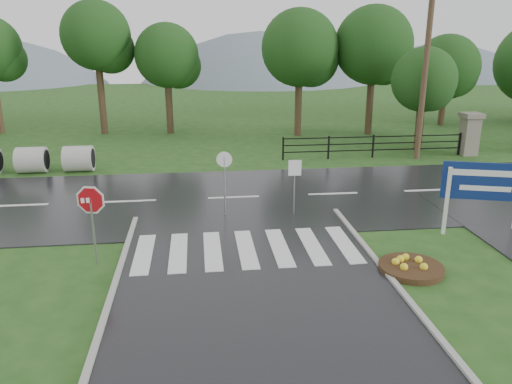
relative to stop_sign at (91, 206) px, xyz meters
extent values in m
plane|color=#244D19|center=(4.25, -4.61, -1.70)|extent=(120.00, 120.00, 0.00)
cube|color=black|center=(4.25, 5.39, -1.70)|extent=(90.00, 8.00, 0.04)
cube|color=silver|center=(1.25, 0.39, -1.64)|extent=(0.50, 2.80, 0.02)
cube|color=silver|center=(2.25, 0.39, -1.64)|extent=(0.50, 2.80, 0.02)
cube|color=silver|center=(3.25, 0.39, -1.64)|extent=(0.50, 2.80, 0.02)
cube|color=silver|center=(4.25, 0.39, -1.64)|extent=(0.50, 2.80, 0.02)
cube|color=silver|center=(5.25, 0.39, -1.64)|extent=(0.50, 2.80, 0.02)
cube|color=silver|center=(6.25, 0.39, -1.64)|extent=(0.50, 2.80, 0.02)
cube|color=silver|center=(7.25, 0.39, -1.64)|extent=(0.50, 2.80, 0.02)
cube|color=gray|center=(17.25, 11.39, -0.70)|extent=(0.80, 0.80, 2.00)
cube|color=#6B6659|center=(17.25, 11.39, 0.42)|extent=(1.00, 1.00, 0.24)
cube|color=black|center=(12.00, 11.39, -1.30)|extent=(9.50, 0.05, 0.05)
cube|color=black|center=(12.00, 11.39, -0.95)|extent=(9.50, 0.05, 0.05)
cube|color=black|center=(12.00, 11.39, -0.60)|extent=(9.50, 0.05, 0.05)
cube|color=black|center=(7.25, 11.39, -1.10)|extent=(0.08, 0.08, 1.20)
cube|color=black|center=(16.75, 11.39, -1.10)|extent=(0.08, 0.08, 1.20)
sphere|color=slate|center=(-23.75, 60.39, -16.10)|extent=(40.00, 40.00, 40.00)
sphere|color=slate|center=(12.25, 60.39, -18.98)|extent=(48.00, 48.00, 48.00)
sphere|color=slate|center=(40.25, 60.39, -14.66)|extent=(36.00, 36.00, 36.00)
cylinder|color=#9E9B93|center=(-4.73, 10.39, -1.10)|extent=(1.30, 1.20, 1.20)
cylinder|color=#9E9B93|center=(-2.63, 10.39, -1.10)|extent=(1.30, 1.20, 1.20)
cube|color=#939399|center=(0.00, 0.00, -0.80)|extent=(0.05, 0.05, 1.79)
cylinder|color=white|center=(0.00, 0.01, 0.18)|extent=(1.05, 0.26, 1.08)
cylinder|color=#AF0C16|center=(0.00, 0.00, 0.18)|extent=(0.92, 0.24, 0.94)
cube|color=silver|center=(10.69, 0.95, -0.59)|extent=(0.14, 0.14, 2.21)
cube|color=navy|center=(11.91, 0.95, 0.02)|extent=(2.56, 0.84, 1.22)
cube|color=white|center=(11.91, 0.91, 0.29)|extent=(2.01, 0.62, 0.20)
cube|color=white|center=(11.91, 0.91, -0.20)|extent=(1.48, 0.46, 0.17)
cylinder|color=#332111|center=(8.55, -1.49, -1.61)|extent=(1.74, 1.74, 0.17)
cube|color=#939399|center=(6.23, 3.21, -0.75)|extent=(0.04, 0.04, 1.90)
cube|color=white|center=(6.23, 3.19, 0.05)|extent=(0.45, 0.05, 0.55)
cylinder|color=#939399|center=(3.81, 3.45, -0.61)|extent=(0.07, 0.07, 2.17)
cylinder|color=white|center=(3.81, 3.43, 0.37)|extent=(0.54, 0.11, 0.54)
cylinder|color=#473523|center=(14.20, 10.89, 2.56)|extent=(0.28, 0.28, 8.51)
cylinder|color=#3D2B1C|center=(15.12, 12.89, -0.09)|extent=(0.42, 0.42, 3.21)
sphere|color=#153C12|center=(15.12, 12.89, 2.16)|extent=(3.46, 3.46, 3.46)
camera|label=1|loc=(2.92, -13.18, 4.42)|focal=35.00mm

